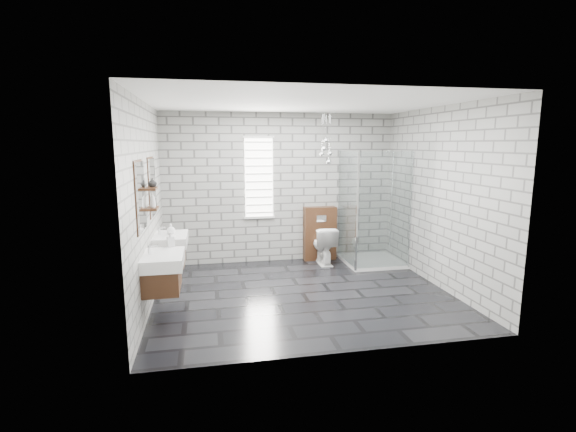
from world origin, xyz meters
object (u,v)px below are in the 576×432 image
object	(u,v)px
vanity_right	(168,241)
cistern_panel	(320,233)
vanity_left	(160,262)
shower_enclosure	(370,237)
toilet	(323,245)

from	to	relation	value
vanity_right	cistern_panel	size ratio (longest dim) A/B	1.57
vanity_left	vanity_right	distance (m)	1.10
shower_enclosure	toilet	world-z (taller)	shower_enclosure
toilet	vanity_right	bearing A→B (deg)	21.05
cistern_panel	shower_enclosure	bearing A→B (deg)	-33.54
shower_enclosure	vanity_right	bearing A→B (deg)	-168.40
vanity_right	shower_enclosure	distance (m)	3.49
cistern_panel	toilet	distance (m)	0.30
shower_enclosure	toilet	bearing A→B (deg)	161.73
vanity_right	shower_enclosure	size ratio (longest dim) A/B	0.77
shower_enclosure	vanity_left	bearing A→B (deg)	-152.13
vanity_right	toilet	bearing A→B (deg)	20.01
vanity_right	cistern_panel	xyz separation A→B (m)	(2.63, 1.22, -0.26)
vanity_left	cistern_panel	world-z (taller)	vanity_left
vanity_left	vanity_right	world-z (taller)	same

